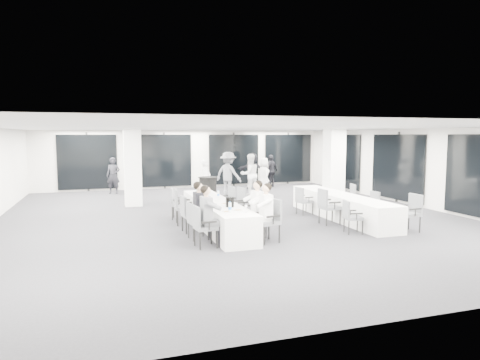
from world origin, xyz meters
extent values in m
cube|color=#25252A|center=(0.00, 0.00, -0.01)|extent=(14.00, 16.00, 0.02)
cube|color=silver|center=(0.00, 0.00, 2.81)|extent=(14.00, 16.00, 0.02)
cube|color=silver|center=(7.01, 0.00, 1.40)|extent=(0.02, 16.00, 2.80)
cube|color=silver|center=(0.00, 8.01, 1.40)|extent=(14.00, 0.02, 2.80)
cube|color=silver|center=(0.00, -8.01, 1.40)|extent=(14.00, 0.02, 2.80)
cube|color=black|center=(0.00, 7.94, 1.35)|extent=(13.60, 0.06, 2.50)
cube|color=black|center=(6.94, 1.00, 1.35)|extent=(0.06, 14.00, 2.50)
cube|color=white|center=(-2.80, 3.20, 1.40)|extent=(0.60, 0.60, 2.80)
cube|color=white|center=(4.20, 1.00, 1.40)|extent=(0.60, 0.60, 2.80)
cube|color=silver|center=(-0.86, -1.39, 0.38)|extent=(0.90, 5.00, 0.75)
cube|color=silver|center=(3.15, -1.28, 0.38)|extent=(0.90, 5.00, 0.75)
cylinder|color=black|center=(-0.12, 2.70, 0.50)|extent=(0.64, 0.64, 1.01)
cylinder|color=black|center=(-0.12, 2.70, 1.01)|extent=(0.73, 0.73, 0.02)
cube|color=#4F5156|center=(-1.61, -3.33, 0.46)|extent=(0.51, 0.53, 0.08)
cube|color=#4F5156|center=(-1.84, -3.35, 0.73)|extent=(0.11, 0.47, 0.47)
cylinder|color=black|center=(-1.84, -3.15, 0.21)|extent=(0.04, 0.04, 0.42)
cylinder|color=black|center=(-1.80, -3.55, 0.21)|extent=(0.04, 0.04, 0.42)
cylinder|color=black|center=(-1.43, -3.11, 0.21)|extent=(0.04, 0.04, 0.42)
cylinder|color=black|center=(-1.39, -3.51, 0.21)|extent=(0.04, 0.04, 0.42)
cube|color=black|center=(-1.64, -3.08, 0.63)|extent=(0.35, 0.07, 0.04)
cube|color=black|center=(-1.59, -3.58, 0.63)|extent=(0.35, 0.07, 0.04)
cube|color=#4F5156|center=(-1.61, -2.53, 0.43)|extent=(0.50, 0.51, 0.08)
cube|color=#4F5156|center=(-1.82, -2.56, 0.69)|extent=(0.11, 0.45, 0.44)
cylinder|color=black|center=(-1.83, -2.36, 0.20)|extent=(0.03, 0.03, 0.40)
cylinder|color=black|center=(-1.78, -2.74, 0.20)|extent=(0.03, 0.03, 0.40)
cylinder|color=black|center=(-1.45, -2.31, 0.20)|extent=(0.03, 0.03, 0.40)
cylinder|color=black|center=(-1.40, -2.70, 0.20)|extent=(0.03, 0.03, 0.40)
cube|color=black|center=(-1.64, -2.29, 0.60)|extent=(0.33, 0.08, 0.04)
cube|color=black|center=(-1.58, -2.77, 0.60)|extent=(0.33, 0.08, 0.04)
cube|color=#4F5156|center=(-1.61, -1.70, 0.46)|extent=(0.51, 0.53, 0.08)
cube|color=#4F5156|center=(-1.84, -1.72, 0.74)|extent=(0.10, 0.47, 0.47)
cylinder|color=black|center=(-1.83, -1.52, 0.21)|extent=(0.04, 0.04, 0.42)
cylinder|color=black|center=(-1.80, -1.92, 0.21)|extent=(0.04, 0.04, 0.42)
cylinder|color=black|center=(-1.43, -1.48, 0.21)|extent=(0.04, 0.04, 0.42)
cylinder|color=black|center=(-1.39, -1.89, 0.21)|extent=(0.04, 0.04, 0.42)
cube|color=black|center=(-1.63, -1.45, 0.63)|extent=(0.35, 0.07, 0.04)
cube|color=black|center=(-1.59, -1.96, 0.63)|extent=(0.35, 0.07, 0.04)
cube|color=#4F5156|center=(-1.61, -0.66, 0.49)|extent=(0.55, 0.57, 0.09)
cube|color=#4F5156|center=(-1.85, -0.64, 0.78)|extent=(0.11, 0.50, 0.50)
cylinder|color=black|center=(-1.81, -0.42, 0.22)|extent=(0.04, 0.04, 0.44)
cylinder|color=black|center=(-1.85, -0.85, 0.22)|extent=(0.04, 0.04, 0.44)
cylinder|color=black|center=(-1.38, -0.46, 0.22)|extent=(0.04, 0.04, 0.44)
cylinder|color=black|center=(-1.42, -0.89, 0.22)|extent=(0.04, 0.04, 0.44)
cube|color=black|center=(-1.59, -0.39, 0.67)|extent=(0.37, 0.08, 0.04)
cube|color=black|center=(-1.64, -0.93, 0.67)|extent=(0.37, 0.08, 0.04)
cube|color=#4F5156|center=(-1.61, 0.21, 0.45)|extent=(0.56, 0.58, 0.08)
cube|color=#4F5156|center=(-1.83, 0.26, 0.72)|extent=(0.17, 0.46, 0.46)
cylinder|color=black|center=(-1.76, 0.45, 0.21)|extent=(0.04, 0.04, 0.41)
cylinder|color=black|center=(-1.86, 0.06, 0.21)|extent=(0.04, 0.04, 0.41)
cylinder|color=black|center=(-1.37, 0.35, 0.21)|extent=(0.04, 0.04, 0.41)
cylinder|color=black|center=(-1.47, -0.04, 0.21)|extent=(0.04, 0.04, 0.41)
cube|color=black|center=(-1.55, 0.45, 0.62)|extent=(0.34, 0.12, 0.04)
cube|color=black|center=(-1.67, -0.04, 0.62)|extent=(0.34, 0.12, 0.04)
cube|color=#4F5156|center=(-0.11, -3.34, 0.49)|extent=(0.61, 0.63, 0.09)
cube|color=#4F5156|center=(0.12, -3.28, 0.79)|extent=(0.18, 0.51, 0.50)
cylinder|color=black|center=(0.15, -3.50, 0.22)|extent=(0.04, 0.04, 0.45)
cylinder|color=black|center=(0.05, -3.07, 0.22)|extent=(0.04, 0.04, 0.45)
cylinder|color=black|center=(-0.28, -3.60, 0.22)|extent=(0.04, 0.04, 0.45)
cylinder|color=black|center=(-0.38, -3.17, 0.22)|extent=(0.04, 0.04, 0.45)
cube|color=black|center=(-0.05, -3.60, 0.68)|extent=(0.37, 0.13, 0.04)
cube|color=black|center=(-0.18, -3.07, 0.68)|extent=(0.37, 0.13, 0.04)
cube|color=#4F5156|center=(-0.11, -2.72, 0.41)|extent=(0.50, 0.52, 0.07)
cube|color=#4F5156|center=(0.08, -2.76, 0.66)|extent=(0.14, 0.42, 0.42)
cylinder|color=black|center=(0.03, -2.94, 0.19)|extent=(0.03, 0.03, 0.38)
cylinder|color=black|center=(0.10, -2.58, 0.19)|extent=(0.03, 0.03, 0.38)
cylinder|color=black|center=(-0.33, -2.86, 0.19)|extent=(0.03, 0.03, 0.38)
cylinder|color=black|center=(-0.26, -2.50, 0.19)|extent=(0.03, 0.03, 0.38)
cube|color=black|center=(-0.16, -2.94, 0.57)|extent=(0.31, 0.10, 0.04)
cube|color=black|center=(-0.07, -2.49, 0.57)|extent=(0.31, 0.10, 0.04)
cube|color=#4F5156|center=(-0.11, -1.68, 0.49)|extent=(0.61, 0.63, 0.09)
cube|color=#4F5156|center=(0.12, -1.74, 0.79)|extent=(0.18, 0.51, 0.50)
cylinder|color=black|center=(0.05, -1.95, 0.22)|extent=(0.04, 0.04, 0.45)
cylinder|color=black|center=(0.15, -1.52, 0.22)|extent=(0.04, 0.04, 0.45)
cylinder|color=black|center=(-0.38, -1.85, 0.22)|extent=(0.04, 0.04, 0.45)
cylinder|color=black|center=(-0.28, -1.42, 0.22)|extent=(0.04, 0.04, 0.45)
cube|color=black|center=(-0.18, -1.95, 0.68)|extent=(0.37, 0.13, 0.04)
cube|color=black|center=(-0.05, -1.42, 0.68)|extent=(0.37, 0.13, 0.04)
cube|color=#4F5156|center=(-0.11, -0.70, 0.48)|extent=(0.58, 0.59, 0.09)
cube|color=#4F5156|center=(0.12, -0.66, 0.77)|extent=(0.15, 0.49, 0.49)
cylinder|color=black|center=(0.13, -0.87, 0.22)|extent=(0.04, 0.04, 0.44)
cylinder|color=black|center=(0.06, -0.45, 0.22)|extent=(0.04, 0.04, 0.44)
cylinder|color=black|center=(-0.28, -0.95, 0.22)|extent=(0.04, 0.04, 0.44)
cylinder|color=black|center=(-0.36, -0.53, 0.22)|extent=(0.04, 0.04, 0.44)
cube|color=black|center=(-0.06, -0.97, 0.66)|extent=(0.36, 0.11, 0.04)
cube|color=black|center=(-0.16, -0.44, 0.66)|extent=(0.36, 0.11, 0.04)
cube|color=#4F5156|center=(-0.11, 0.26, 0.44)|extent=(0.49, 0.51, 0.08)
cube|color=#4F5156|center=(0.10, 0.28, 0.70)|extent=(0.10, 0.45, 0.45)
cylinder|color=black|center=(0.10, 0.09, 0.20)|extent=(0.03, 0.03, 0.40)
cylinder|color=black|center=(0.06, 0.47, 0.20)|extent=(0.03, 0.03, 0.40)
cylinder|color=black|center=(-0.29, 0.05, 0.20)|extent=(0.03, 0.03, 0.40)
cylinder|color=black|center=(-0.33, 0.43, 0.20)|extent=(0.03, 0.03, 0.40)
cube|color=black|center=(-0.09, 0.02, 0.60)|extent=(0.33, 0.07, 0.04)
cube|color=black|center=(-0.14, 0.50, 0.60)|extent=(0.33, 0.07, 0.04)
cube|color=#4F5156|center=(2.40, -3.15, 0.41)|extent=(0.50, 0.52, 0.07)
cube|color=#4F5156|center=(2.20, -3.11, 0.66)|extent=(0.14, 0.42, 0.42)
cylinder|color=black|center=(2.26, -2.93, 0.19)|extent=(0.03, 0.03, 0.38)
cylinder|color=black|center=(2.18, -3.29, 0.19)|extent=(0.03, 0.03, 0.38)
cylinder|color=black|center=(2.61, -3.01, 0.19)|extent=(0.03, 0.03, 0.38)
cylinder|color=black|center=(2.54, -3.37, 0.19)|extent=(0.03, 0.03, 0.38)
cube|color=black|center=(2.44, -2.93, 0.57)|extent=(0.31, 0.10, 0.04)
cube|color=black|center=(2.35, -3.38, 0.57)|extent=(0.31, 0.10, 0.04)
cube|color=#4F5156|center=(2.40, -1.92, 0.49)|extent=(0.51, 0.53, 0.09)
cube|color=#4F5156|center=(2.16, -1.92, 0.78)|extent=(0.07, 0.50, 0.50)
cylinder|color=black|center=(2.18, -1.70, 0.22)|extent=(0.04, 0.04, 0.44)
cylinder|color=black|center=(2.18, -2.14, 0.22)|extent=(0.04, 0.04, 0.44)
cylinder|color=black|center=(2.61, -1.70, 0.22)|extent=(0.04, 0.04, 0.44)
cylinder|color=black|center=(2.62, -2.13, 0.22)|extent=(0.04, 0.04, 0.44)
cube|color=black|center=(2.39, -1.65, 0.67)|extent=(0.37, 0.05, 0.04)
cube|color=black|center=(2.40, -2.19, 0.67)|extent=(0.37, 0.05, 0.04)
cube|color=#4F5156|center=(2.40, -0.30, 0.42)|extent=(0.49, 0.51, 0.08)
cube|color=#4F5156|center=(2.19, -0.33, 0.68)|extent=(0.12, 0.44, 0.43)
cylinder|color=black|center=(2.18, -0.14, 0.19)|extent=(0.03, 0.03, 0.39)
cylinder|color=black|center=(2.24, -0.52, 0.19)|extent=(0.03, 0.03, 0.39)
cylinder|color=black|center=(2.56, -0.09, 0.19)|extent=(0.03, 0.03, 0.39)
cylinder|color=black|center=(2.61, -0.46, 0.19)|extent=(0.03, 0.03, 0.39)
cube|color=black|center=(2.36, -0.07, 0.58)|extent=(0.32, 0.08, 0.04)
cube|color=black|center=(2.43, -0.53, 0.58)|extent=(0.32, 0.08, 0.04)
cube|color=#4F5156|center=(3.90, -3.42, 0.48)|extent=(0.50, 0.52, 0.08)
cube|color=#4F5156|center=(4.13, -3.42, 0.76)|extent=(0.08, 0.49, 0.49)
cylinder|color=black|center=(4.11, -3.63, 0.22)|extent=(0.04, 0.04, 0.43)
cylinder|color=black|center=(4.10, -3.21, 0.22)|extent=(0.04, 0.04, 0.43)
cylinder|color=black|center=(3.69, -3.64, 0.22)|extent=(0.04, 0.04, 0.43)
cylinder|color=black|center=(3.68, -3.22, 0.22)|extent=(0.04, 0.04, 0.43)
cube|color=black|center=(3.90, -3.69, 0.65)|extent=(0.36, 0.05, 0.04)
cube|color=black|center=(3.89, -3.16, 0.65)|extent=(0.36, 0.05, 0.04)
cube|color=#4F5156|center=(3.90, -1.69, 0.41)|extent=(0.44, 0.46, 0.07)
cube|color=#4F5156|center=(4.09, -1.67, 0.65)|extent=(0.08, 0.42, 0.41)
cylinder|color=black|center=(4.09, -1.85, 0.18)|extent=(0.03, 0.03, 0.37)
cylinder|color=black|center=(4.06, -1.50, 0.18)|extent=(0.03, 0.03, 0.37)
cylinder|color=black|center=(3.73, -1.88, 0.18)|extent=(0.03, 0.03, 0.37)
cylinder|color=black|center=(3.70, -1.52, 0.18)|extent=(0.03, 0.03, 0.37)
cube|color=black|center=(3.91, -1.91, 0.56)|extent=(0.31, 0.06, 0.04)
cube|color=black|center=(3.88, -1.46, 0.56)|extent=(0.31, 0.06, 0.04)
cube|color=#4F5156|center=(3.90, -0.37, 0.45)|extent=(0.56, 0.57, 0.08)
cube|color=#4F5156|center=(4.11, -0.42, 0.71)|extent=(0.17, 0.46, 0.46)
cylinder|color=black|center=(4.04, -0.61, 0.20)|extent=(0.04, 0.04, 0.41)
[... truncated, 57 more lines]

